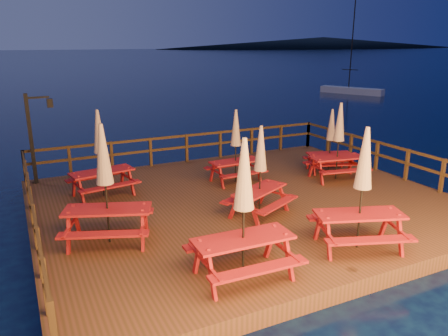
# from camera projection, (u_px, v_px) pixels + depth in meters

# --- Properties ---
(ground) EXTENTS (500.00, 500.00, 0.00)m
(ground) POSITION_uv_depth(u_px,v_px,m) (246.00, 213.00, 13.22)
(ground) COLOR black
(ground) RESTS_ON ground
(deck) EXTENTS (12.00, 10.00, 0.40)m
(deck) POSITION_uv_depth(u_px,v_px,m) (246.00, 206.00, 13.16)
(deck) COLOR #452D16
(deck) RESTS_ON ground
(deck_piles) EXTENTS (11.44, 9.44, 1.40)m
(deck_piles) POSITION_uv_depth(u_px,v_px,m) (246.00, 222.00, 13.30)
(deck_piles) COLOR #3D2913
(deck_piles) RESTS_ON ground
(railing) EXTENTS (11.80, 9.75, 1.10)m
(railing) POSITION_uv_depth(u_px,v_px,m) (220.00, 162.00, 14.42)
(railing) COLOR #3D2913
(railing) RESTS_ON deck
(lamp_post) EXTENTS (0.85, 0.18, 3.00)m
(lamp_post) POSITION_uv_depth(u_px,v_px,m) (35.00, 130.00, 14.25)
(lamp_post) COLOR black
(lamp_post) RESTS_ON deck
(headland_right) EXTENTS (230.40, 86.40, 7.00)m
(headland_right) POSITION_uv_depth(u_px,v_px,m) (323.00, 43.00, 288.47)
(headland_right) COLOR black
(headland_right) RESTS_ON ground
(sailboat) EXTENTS (3.54, 6.01, 9.12)m
(sailboat) POSITION_uv_depth(u_px,v_px,m) (351.00, 91.00, 42.39)
(sailboat) COLOR silver
(sailboat) RESTS_ON ground
(picnic_table_0) EXTENTS (2.10, 1.83, 2.67)m
(picnic_table_0) POSITION_uv_depth(u_px,v_px,m) (100.00, 152.00, 13.11)
(picnic_table_0) COLOR maroon
(picnic_table_0) RESTS_ON deck
(picnic_table_1) EXTENTS (1.94, 1.76, 2.29)m
(picnic_table_1) POSITION_uv_depth(u_px,v_px,m) (331.00, 140.00, 15.66)
(picnic_table_1) COLOR maroon
(picnic_table_1) RESTS_ON deck
(picnic_table_2) EXTENTS (2.42, 2.21, 2.83)m
(picnic_table_2) POSITION_uv_depth(u_px,v_px,m) (362.00, 187.00, 9.72)
(picnic_table_2) COLOR maroon
(picnic_table_2) RESTS_ON deck
(picnic_table_3) EXTENTS (2.19, 2.04, 2.48)m
(picnic_table_3) POSITION_uv_depth(u_px,v_px,m) (260.00, 170.00, 11.68)
(picnic_table_3) COLOR maroon
(picnic_table_3) RESTS_ON deck
(picnic_table_4) EXTENTS (2.08, 1.82, 2.64)m
(picnic_table_4) POSITION_uv_depth(u_px,v_px,m) (339.00, 140.00, 14.75)
(picnic_table_4) COLOR maroon
(picnic_table_4) RESTS_ON deck
(picnic_table_5) EXTENTS (1.78, 1.49, 2.46)m
(picnic_table_5) POSITION_uv_depth(u_px,v_px,m) (236.00, 145.00, 14.48)
(picnic_table_5) COLOR maroon
(picnic_table_5) RESTS_ON deck
(picnic_table_6) EXTENTS (2.07, 1.72, 2.88)m
(picnic_table_6) POSITION_uv_depth(u_px,v_px,m) (244.00, 208.00, 8.46)
(picnic_table_6) COLOR maroon
(picnic_table_6) RESTS_ON deck
(picnic_table_7) EXTENTS (2.45, 2.25, 2.85)m
(picnic_table_7) POSITION_uv_depth(u_px,v_px,m) (105.00, 183.00, 9.99)
(picnic_table_7) COLOR maroon
(picnic_table_7) RESTS_ON deck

